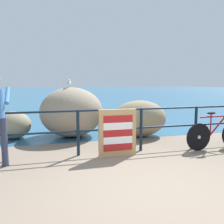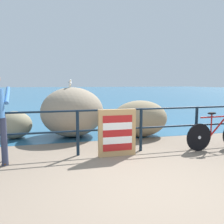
# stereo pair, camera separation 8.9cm
# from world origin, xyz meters

# --- Properties ---
(ground_plane) EXTENTS (120.00, 120.00, 0.10)m
(ground_plane) POSITION_xyz_m (0.00, 20.00, -0.05)
(ground_plane) COLOR #756656
(sea_surface) EXTENTS (120.00, 90.00, 0.01)m
(sea_surface) POSITION_xyz_m (0.00, 48.11, 0.00)
(sea_surface) COLOR #285B7F
(sea_surface) RESTS_ON ground_plane
(promenade_railing) EXTENTS (7.53, 0.07, 1.02)m
(promenade_railing) POSITION_xyz_m (0.00, 1.94, 0.64)
(promenade_railing) COLOR black
(promenade_railing) RESTS_ON ground_plane
(bicycle) EXTENTS (1.70, 0.48, 0.92)m
(bicycle) POSITION_xyz_m (2.59, 1.59, 0.39)
(bicycle) COLOR black
(bicycle) RESTS_ON ground_plane
(folded_deckchair_stack) EXTENTS (0.84, 0.10, 1.04)m
(folded_deckchair_stack) POSITION_xyz_m (0.09, 1.68, 0.52)
(folded_deckchair_stack) COLOR tan
(folded_deckchair_stack) RESTS_ON ground_plane
(breakwater_boulder_main) EXTENTS (1.87, 1.81, 1.48)m
(breakwater_boulder_main) POSITION_xyz_m (-0.70, 3.89, 0.74)
(breakwater_boulder_main) COLOR gray
(breakwater_boulder_main) RESTS_ON ground
(breakwater_boulder_left) EXTENTS (1.00, 0.89, 0.79)m
(breakwater_boulder_left) POSITION_xyz_m (-2.36, 4.02, 0.40)
(breakwater_boulder_left) COLOR gray
(breakwater_boulder_left) RESTS_ON ground
(breakwater_boulder_right) EXTENTS (1.69, 1.15, 1.09)m
(breakwater_boulder_right) POSITION_xyz_m (1.27, 3.34, 0.54)
(breakwater_boulder_right) COLOR gray
(breakwater_boulder_right) RESTS_ON ground
(seagull) EXTENTS (0.12, 0.34, 0.23)m
(seagull) POSITION_xyz_m (-0.75, 3.91, 1.62)
(seagull) COLOR gold
(seagull) RESTS_ON breakwater_boulder_main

